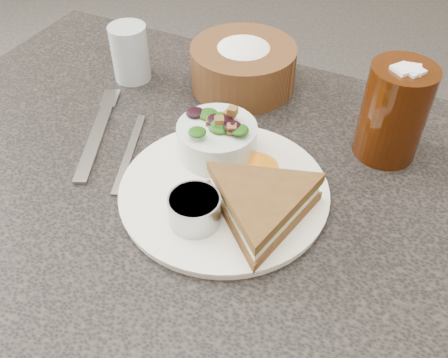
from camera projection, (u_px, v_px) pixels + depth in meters
dining_table at (207, 315)px, 0.97m from camera, size 1.00×0.70×0.75m
dinner_plate at (224, 192)px, 0.68m from camera, size 0.28×0.28×0.01m
sandwich at (261, 205)px, 0.62m from camera, size 0.25×0.25×0.05m
salad_bowl at (217, 135)px, 0.71m from camera, size 0.11×0.11×0.07m
dressing_ramekin at (195, 210)px, 0.62m from camera, size 0.08×0.08×0.04m
orange_wedge at (258, 159)px, 0.70m from camera, size 0.09×0.09×0.03m
fork at (96, 137)px, 0.77m from camera, size 0.10×0.20×0.01m
knife at (130, 152)px, 0.75m from camera, size 0.08×0.17×0.00m
bread_basket at (243, 60)px, 0.85m from camera, size 0.20×0.20×0.10m
cola_glass at (395, 109)px, 0.70m from camera, size 0.10×0.10×0.15m
water_glass at (130, 53)px, 0.87m from camera, size 0.08×0.08×0.10m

